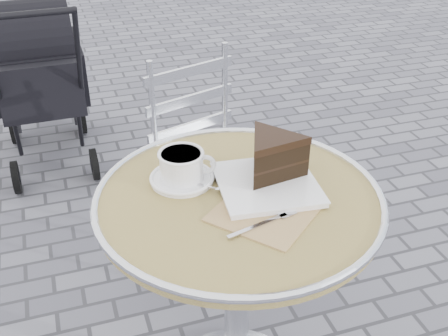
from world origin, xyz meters
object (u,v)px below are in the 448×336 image
object	(u,v)px
cappuccino_set	(182,169)
cake_plate_set	(271,163)
baby_stroller	(40,83)
cafe_table	(238,248)
bistro_chair	(202,138)

from	to	relation	value
cappuccino_set	cake_plate_set	distance (m)	0.22
cake_plate_set	baby_stroller	bearing A→B (deg)	113.94
cafe_table	baby_stroller	size ratio (longest dim) A/B	0.81
cafe_table	cappuccino_set	size ratio (longest dim) A/B	4.29
cappuccino_set	cake_plate_set	world-z (taller)	cake_plate_set
baby_stroller	cappuccino_set	bearing A→B (deg)	-78.86
cake_plate_set	bistro_chair	xyz separation A→B (m)	(0.01, 0.67, -0.28)
baby_stroller	cake_plate_set	bearing A→B (deg)	-72.67
cappuccino_set	cake_plate_set	bearing A→B (deg)	-6.14
cafe_table	baby_stroller	xyz separation A→B (m)	(-0.44, 1.70, -0.16)
cafe_table	cappuccino_set	xyz separation A→B (m)	(-0.11, 0.11, 0.20)
cake_plate_set	bistro_chair	bearing A→B (deg)	95.16
cake_plate_set	baby_stroller	size ratio (longest dim) A/B	0.44
cake_plate_set	bistro_chair	distance (m)	0.73
cafe_table	cappuccino_set	world-z (taller)	cappuccino_set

